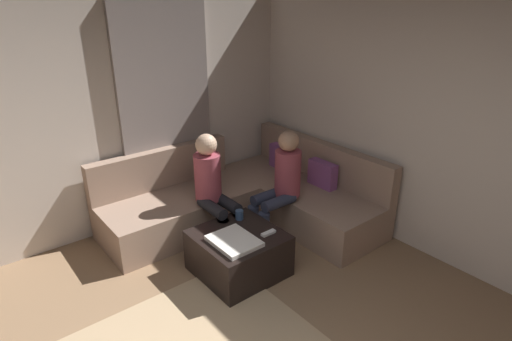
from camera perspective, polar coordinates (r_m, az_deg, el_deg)
name	(u,v)px	position (r m, az deg, el deg)	size (l,w,h in m)	color
wall_back	(492,137)	(4.16, 29.48, 3.96)	(6.00, 0.12, 2.70)	beige
wall_left	(39,123)	(4.56, -27.48, 5.79)	(0.12, 6.00, 2.70)	beige
curtain_panel	(166,113)	(4.89, -12.11, 7.68)	(0.06, 1.10, 2.50)	gray
sectional_couch	(248,198)	(4.92, -1.05, -3.83)	(2.10, 2.55, 0.87)	#9E7F6B
ottoman	(239,253)	(4.08, -2.40, -11.16)	(0.76, 0.76, 0.42)	black
folded_blanket	(234,241)	(3.82, -3.01, -9.58)	(0.44, 0.36, 0.04)	white
coffee_mug	(239,215)	(4.18, -2.28, -6.05)	(0.08, 0.08, 0.10)	#334C72
game_remote	(269,233)	(3.95, 1.72, -8.51)	(0.05, 0.15, 0.02)	white
person_on_couch_back	(281,182)	(4.45, 3.40, -1.51)	(0.30, 0.60, 1.20)	#2D3347
person_on_couch_side	(213,186)	(4.35, -5.86, -2.18)	(0.60, 0.30, 1.20)	black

